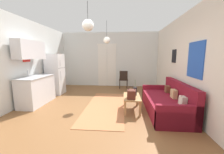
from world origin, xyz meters
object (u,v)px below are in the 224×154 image
at_px(coffee_table, 132,98).
at_px(pendant_lamp_far, 107,40).
at_px(bamboo_vase, 135,91).
at_px(accent_chair, 123,79).
at_px(handbag, 131,94).
at_px(refrigerator, 55,74).
at_px(pendant_lamp_near, 88,25).
at_px(couch, 168,103).

xyz_separation_m(coffee_table, pendant_lamp_far, (-0.84, 1.04, 1.74)).
distance_m(coffee_table, bamboo_vase, 0.24).
height_order(accent_chair, pendant_lamp_far, pendant_lamp_far).
height_order(bamboo_vase, handbag, bamboo_vase).
height_order(refrigerator, pendant_lamp_far, pendant_lamp_far).
relative_size(bamboo_vase, pendant_lamp_near, 0.72).
height_order(couch, refrigerator, refrigerator).
height_order(refrigerator, pendant_lamp_near, pendant_lamp_near).
bearing_deg(pendant_lamp_near, coffee_table, 31.57).
height_order(bamboo_vase, refrigerator, refrigerator).
relative_size(accent_chair, pendant_lamp_near, 1.34).
height_order(couch, bamboo_vase, bamboo_vase).
distance_m(handbag, refrigerator, 3.49).
bearing_deg(pendant_lamp_far, coffee_table, -51.09).
relative_size(bamboo_vase, handbag, 1.35).
bearing_deg(accent_chair, pendant_lamp_far, 69.85).
height_order(bamboo_vase, accent_chair, bamboo_vase).
bearing_deg(coffee_table, pendant_lamp_far, 128.91).
xyz_separation_m(coffee_table, refrigerator, (-3.03, 1.55, 0.46)).
bearing_deg(coffee_table, accent_chair, 95.08).
bearing_deg(coffee_table, handbag, -97.09).
distance_m(coffee_table, handbag, 0.28).
bearing_deg(handbag, coffee_table, 82.91).
bearing_deg(handbag, pendant_lamp_far, 122.96).
bearing_deg(pendant_lamp_far, refrigerator, 167.04).
relative_size(handbag, pendant_lamp_far, 0.44).
bearing_deg(couch, bamboo_vase, 169.94).
height_order(handbag, refrigerator, refrigerator).
relative_size(couch, coffee_table, 2.41).
xyz_separation_m(bamboo_vase, pendant_lamp_near, (-1.15, -0.76, 1.69)).
bearing_deg(accent_chair, couch, 113.28).
relative_size(bamboo_vase, accent_chair, 0.54).
relative_size(coffee_table, refrigerator, 0.52).
bearing_deg(handbag, couch, 9.51).
relative_size(refrigerator, pendant_lamp_near, 2.55).
xyz_separation_m(couch, pendant_lamp_near, (-2.05, -0.61, 1.97)).
relative_size(coffee_table, pendant_lamp_near, 1.33).
bearing_deg(accent_chair, bamboo_vase, 96.69).
relative_size(couch, pendant_lamp_near, 3.21).
bearing_deg(accent_chair, handbag, 93.56).
bearing_deg(pendant_lamp_far, bamboo_vase, -44.78).
xyz_separation_m(refrigerator, pendant_lamp_far, (2.19, -0.50, 1.28)).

